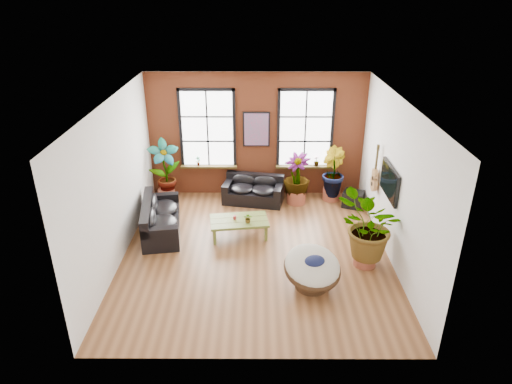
# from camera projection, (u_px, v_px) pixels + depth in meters

# --- Properties ---
(room) EXTENTS (6.04, 6.54, 3.54)m
(room) POSITION_uv_depth(u_px,v_px,m) (256.00, 180.00, 9.88)
(room) COLOR brown
(room) RESTS_ON ground
(sofa_back) EXTENTS (1.75, 1.08, 0.75)m
(sofa_back) POSITION_uv_depth(u_px,v_px,m) (254.00, 190.00, 12.75)
(sofa_back) COLOR black
(sofa_back) RESTS_ON ground
(sofa_left) EXTENTS (1.16, 2.15, 0.81)m
(sofa_left) POSITION_uv_depth(u_px,v_px,m) (159.00, 219.00, 11.18)
(sofa_left) COLOR black
(sofa_left) RESTS_ON ground
(coffee_table) EXTENTS (1.47, 0.97, 0.53)m
(coffee_table) POSITION_uv_depth(u_px,v_px,m) (239.00, 222.00, 11.00)
(coffee_table) COLOR #566524
(coffee_table) RESTS_ON ground
(papasan_chair) EXTENTS (1.46, 1.47, 0.87)m
(papasan_chair) POSITION_uv_depth(u_px,v_px,m) (312.00, 268.00, 9.12)
(papasan_chair) COLOR #3C2615
(papasan_chair) RESTS_ON ground
(poster) EXTENTS (0.74, 0.06, 0.98)m
(poster) POSITION_uv_depth(u_px,v_px,m) (256.00, 129.00, 12.54)
(poster) COLOR black
(poster) RESTS_ON room
(tv_wall_unit) EXTENTS (0.13, 1.86, 1.20)m
(tv_wall_unit) POSITION_uv_depth(u_px,v_px,m) (385.00, 181.00, 10.36)
(tv_wall_unit) COLOR black
(tv_wall_unit) RESTS_ON room
(media_box) EXTENTS (0.67, 0.62, 0.45)m
(media_box) POSITION_uv_depth(u_px,v_px,m) (353.00, 199.00, 12.50)
(media_box) COLOR black
(media_box) RESTS_ON ground
(pot_back_left) EXTENTS (0.55, 0.55, 0.35)m
(pot_back_left) POSITION_uv_depth(u_px,v_px,m) (166.00, 195.00, 12.89)
(pot_back_left) COLOR brown
(pot_back_left) RESTS_ON ground
(pot_back_right) EXTENTS (0.59, 0.59, 0.36)m
(pot_back_right) POSITION_uv_depth(u_px,v_px,m) (331.00, 194.00, 12.93)
(pot_back_right) COLOR brown
(pot_back_right) RESTS_ON ground
(pot_right_wall) EXTENTS (0.62, 0.62, 0.36)m
(pot_right_wall) POSITION_uv_depth(u_px,v_px,m) (365.00, 258.00, 9.96)
(pot_right_wall) COLOR brown
(pot_right_wall) RESTS_ON ground
(pot_mid) EXTENTS (0.66, 0.66, 0.38)m
(pot_mid) POSITION_uv_depth(u_px,v_px,m) (296.00, 196.00, 12.74)
(pot_mid) COLOR brown
(pot_mid) RESTS_ON ground
(floor_plant_back_left) EXTENTS (1.02, 0.87, 1.64)m
(floor_plant_back_left) POSITION_uv_depth(u_px,v_px,m) (165.00, 168.00, 12.55)
(floor_plant_back_left) COLOR #1C4D14
(floor_plant_back_left) RESTS_ON ground
(floor_plant_back_right) EXTENTS (0.80, 0.90, 1.37)m
(floor_plant_back_right) POSITION_uv_depth(u_px,v_px,m) (332.00, 172.00, 12.68)
(floor_plant_back_right) COLOR #1C4D14
(floor_plant_back_right) RESTS_ON ground
(floor_plant_right_wall) EXTENTS (1.78, 1.82, 1.53)m
(floor_plant_right_wall) POSITION_uv_depth(u_px,v_px,m) (370.00, 228.00, 9.63)
(floor_plant_right_wall) COLOR #1C4D14
(floor_plant_right_wall) RESTS_ON ground
(floor_plant_mid) EXTENTS (1.01, 1.01, 1.29)m
(floor_plant_mid) POSITION_uv_depth(u_px,v_px,m) (297.00, 176.00, 12.52)
(floor_plant_mid) COLOR #1C4D14
(floor_plant_mid) RESTS_ON ground
(table_plant) EXTENTS (0.23, 0.21, 0.23)m
(table_plant) POSITION_uv_depth(u_px,v_px,m) (248.00, 218.00, 10.80)
(table_plant) COLOR #1C4D14
(table_plant) RESTS_ON coffee_table
(sill_plant_left) EXTENTS (0.17, 0.17, 0.27)m
(sill_plant_left) POSITION_uv_depth(u_px,v_px,m) (198.00, 161.00, 12.89)
(sill_plant_left) COLOR #1C4D14
(sill_plant_left) RESTS_ON room
(sill_plant_right) EXTENTS (0.19, 0.19, 0.27)m
(sill_plant_right) POSITION_uv_depth(u_px,v_px,m) (316.00, 161.00, 12.87)
(sill_plant_right) COLOR #1C4D14
(sill_plant_right) RESTS_ON room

